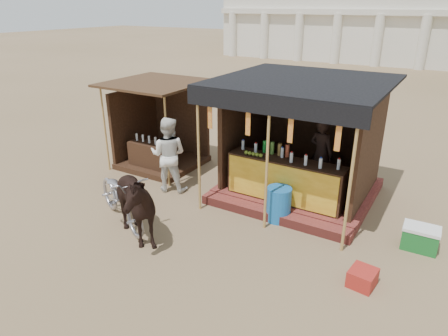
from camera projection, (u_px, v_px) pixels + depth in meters
ground at (180, 250)px, 7.49m from camera, size 120.00×120.00×0.00m
main_stall at (301, 155)px, 9.27m from camera, size 3.60×3.61×2.78m
secondary_stall at (158, 135)px, 11.24m from camera, size 2.40×2.40×2.38m
cow at (129, 204)px, 7.57m from camera, size 1.97×1.47×1.52m
motorbike at (121, 197)px, 8.25m from camera, size 2.28×1.59×1.14m
bystander at (168, 155)px, 9.58m from camera, size 1.08×0.96×1.84m
blue_barrel at (279, 204)px, 8.41m from camera, size 0.58×0.58×0.74m
red_crate at (362, 278)px, 6.51m from camera, size 0.45×0.49×0.29m
cooler at (420, 238)px, 7.45m from camera, size 0.65×0.46×0.46m
background_building at (391, 8)px, 30.64m from camera, size 26.00×7.45×8.18m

